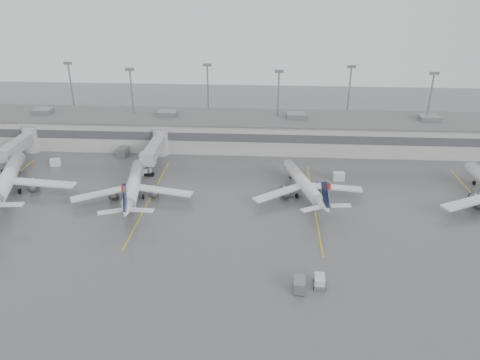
# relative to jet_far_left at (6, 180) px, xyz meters

# --- Properties ---
(ground) EXTENTS (260.00, 260.00, 0.00)m
(ground) POSITION_rel_jet_far_left_xyz_m (48.85, -24.62, -3.30)
(ground) COLOR #4D4D4F
(ground) RESTS_ON ground
(terminal) EXTENTS (152.00, 17.00, 9.45)m
(terminal) POSITION_rel_jet_far_left_xyz_m (48.84, 33.36, 0.87)
(terminal) COLOR #A0A09B
(terminal) RESTS_ON ground
(light_masts) EXTENTS (142.40, 8.00, 20.60)m
(light_masts) POSITION_rel_jet_far_left_xyz_m (48.85, 39.13, 8.73)
(light_masts) COLOR gray
(light_masts) RESTS_ON ground
(jet_bridge_left) EXTENTS (4.00, 17.20, 7.00)m
(jet_bridge_left) POSITION_rel_jet_far_left_xyz_m (-6.65, 21.10, 0.57)
(jet_bridge_left) COLOR #949699
(jet_bridge_left) RESTS_ON ground
(jet_bridge_right) EXTENTS (4.00, 17.20, 7.00)m
(jet_bridge_right) POSITION_rel_jet_far_left_xyz_m (28.35, 21.10, 0.57)
(jet_bridge_right) COLOR #949699
(jet_bridge_right) RESTS_ON ground
(stand_markings) EXTENTS (105.25, 40.00, 0.01)m
(stand_markings) POSITION_rel_jet_far_left_xyz_m (48.85, -0.62, -3.29)
(stand_markings) COLOR #D1C20C
(stand_markings) RESTS_ON ground
(jet_far_left) EXTENTS (28.05, 31.91, 10.62)m
(jet_far_left) POSITION_rel_jet_far_left_xyz_m (0.00, 0.00, 0.00)
(jet_far_left) COLOR white
(jet_far_left) RESTS_ON ground
(jet_mid_left) EXTENTS (25.21, 28.48, 9.26)m
(jet_mid_left) POSITION_rel_jet_far_left_xyz_m (27.95, -0.52, -0.42)
(jet_mid_left) COLOR white
(jet_mid_left) RESTS_ON ground
(jet_mid_right) EXTENTS (23.49, 26.71, 8.87)m
(jet_mid_right) POSITION_rel_jet_far_left_xyz_m (64.54, 2.80, -0.54)
(jet_mid_right) COLOR white
(jet_mid_right) RESTS_ON ground
(baggage_tug) EXTENTS (1.95, 2.91, 1.82)m
(baggage_tug) POSITION_rel_jet_far_left_xyz_m (64.92, -28.55, -2.59)
(baggage_tug) COLOR silver
(baggage_tug) RESTS_ON ground
(baggage_cart) EXTENTS (1.88, 3.13, 1.96)m
(baggage_cart) POSITION_rel_jet_far_left_xyz_m (61.72, -29.75, -2.28)
(baggage_cart) COLOR slate
(baggage_cart) RESTS_ON ground
(gse_uld_a) EXTENTS (2.76, 2.16, 1.73)m
(gse_uld_a) POSITION_rel_jet_far_left_xyz_m (3.57, 16.04, -2.44)
(gse_uld_a) COLOR silver
(gse_uld_a) RESTS_ON ground
(gse_uld_b) EXTENTS (2.82, 2.15, 1.81)m
(gse_uld_b) POSITION_rel_jet_far_left_xyz_m (27.47, 11.91, -2.40)
(gse_uld_b) COLOR silver
(gse_uld_b) RESTS_ON ground
(gse_uld_c) EXTENTS (2.65, 1.80, 1.85)m
(gse_uld_c) POSITION_rel_jet_far_left_xyz_m (73.05, 11.64, -2.37)
(gse_uld_c) COLOR silver
(gse_uld_c) RESTS_ON ground
(gse_loader) EXTENTS (2.49, 3.73, 2.23)m
(gse_loader) POSITION_rel_jet_far_left_xyz_m (18.63, 23.35, -2.18)
(gse_loader) COLOR slate
(gse_loader) RESTS_ON ground
(cone_a) EXTENTS (0.47, 0.47, 0.75)m
(cone_a) POSITION_rel_jet_far_left_xyz_m (-2.37, 16.22, -2.92)
(cone_a) COLOR #FF6305
(cone_a) RESTS_ON ground
(cone_b) EXTENTS (0.45, 0.45, 0.72)m
(cone_b) POSITION_rel_jet_far_left_xyz_m (25.33, 8.09, -2.94)
(cone_b) COLOR #FF6305
(cone_b) RESTS_ON ground
(cone_c) EXTENTS (0.46, 0.46, 0.73)m
(cone_c) POSITION_rel_jet_far_left_xyz_m (64.52, 16.31, -2.94)
(cone_c) COLOR #FF6305
(cone_c) RESTS_ON ground
(cone_d) EXTENTS (0.49, 0.49, 0.78)m
(cone_d) POSITION_rel_jet_far_left_xyz_m (104.25, 11.77, -2.91)
(cone_d) COLOR #FF6305
(cone_d) RESTS_ON ground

